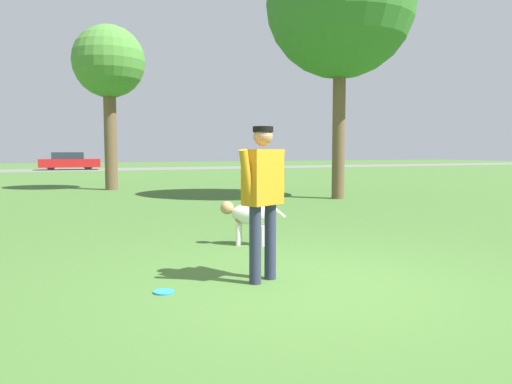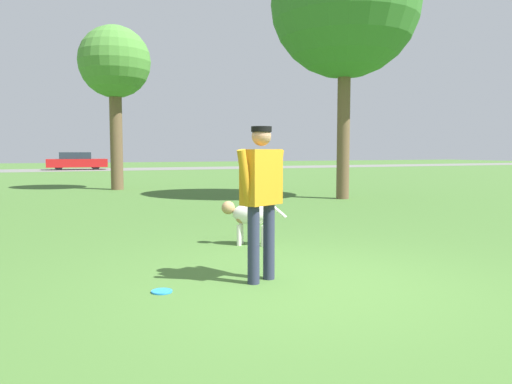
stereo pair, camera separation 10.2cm
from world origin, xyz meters
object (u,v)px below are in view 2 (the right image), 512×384
Objects in this scene: frisbee at (162,291)px; tree_mid_center at (115,65)px; dog at (249,215)px; person at (261,189)px; parked_car_red at (77,161)px; tree_near_right at (345,3)px.

tree_mid_center reaches higher than frisbee.
dog is 12.74m from tree_mid_center.
person is 2.22m from dog.
frisbee is 0.05× the size of parked_car_red.
tree_near_right is at bearing 47.37° from frisbee.
tree_near_right reaches higher than parked_car_red.
tree_near_right is (6.07, 7.79, 4.72)m from person.
dog is 33.42m from parked_car_red.
dog is at bearing 44.74° from person.
dog is 4.31× the size of frisbee.
tree_mid_center is at bearing 84.29° from frisbee.
tree_near_right is (5.38, 5.75, 5.28)m from dog.
frisbee is 0.04× the size of tree_mid_center.
frisbee is at bearing 153.60° from person.
parked_car_red is (0.08, 35.46, -0.37)m from person.
tree_near_right is (5.77, -6.30, 1.17)m from tree_mid_center.
frisbee is (-1.79, -2.04, -0.45)m from dog.
person reaches higher than parked_car_red.
tree_mid_center is at bearing -56.79° from dog.
person is 0.38× the size of parked_car_red.
dog is at bearing -88.17° from tree_mid_center.
dog is 0.12× the size of tree_near_right.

